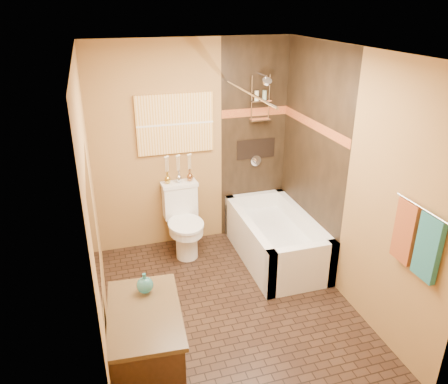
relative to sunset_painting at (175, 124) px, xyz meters
name	(u,v)px	position (x,y,z in m)	size (l,w,h in m)	color
floor	(230,307)	(0.21, -1.48, -1.55)	(3.00, 3.00, 0.00)	black
wall_left	(93,213)	(-0.99, -1.48, -0.30)	(0.02, 3.00, 2.50)	#A0733E
wall_right	(348,181)	(1.41, -1.48, -0.30)	(0.02, 3.00, 2.50)	#A0733E
wall_back	(193,146)	(0.21, 0.02, -0.30)	(2.40, 0.02, 2.50)	#A0733E
wall_front	(307,294)	(0.21, -2.98, -0.30)	(2.40, 0.02, 2.50)	#A0733E
ceiling	(232,51)	(0.21, -1.48, 0.95)	(3.00, 3.00, 0.00)	silver
alcove_tile_back	(254,141)	(0.99, 0.01, -0.30)	(0.85, 0.01, 2.50)	black
alcove_tile_right	(311,157)	(1.40, -0.73, -0.30)	(0.01, 1.50, 2.50)	black
mosaic_band_back	(255,112)	(0.99, 0.00, 0.07)	(0.85, 0.01, 0.10)	maroon
mosaic_band_right	(313,125)	(1.39, -0.73, 0.07)	(0.01, 1.50, 0.10)	maroon
alcove_niche	(256,149)	(1.01, 0.01, -0.40)	(0.50, 0.01, 0.25)	black
shower_fixtures	(260,110)	(1.01, -0.10, 0.12)	(0.24, 0.33, 1.16)	silver
curtain_rod	(247,92)	(0.61, -0.73, 0.47)	(0.03, 0.03, 1.55)	silver
towel_bar	(422,208)	(1.36, -2.53, -0.10)	(0.02, 0.02, 0.55)	silver
towel_teal	(428,248)	(1.37, -2.66, -0.37)	(0.05, 0.22, 0.52)	#1F6668
towel_rust	(405,232)	(1.37, -2.40, -0.37)	(0.05, 0.22, 0.52)	brown
sunset_painting	(175,124)	(0.00, 0.00, 0.00)	(0.90, 0.04, 0.70)	gold
vanity_mirror	(94,229)	(-0.98, -2.26, -0.05)	(0.01, 1.00, 0.90)	white
bathtub	(275,241)	(1.01, -0.73, -1.33)	(0.80, 1.50, 0.55)	white
toilet	(184,220)	(0.00, -0.28, -1.12)	(0.44, 0.65, 0.85)	white
vanity	(147,352)	(-0.71, -2.26, -1.16)	(0.60, 0.91, 0.77)	black
teal_bottle	(145,283)	(-0.66, -2.03, -0.69)	(0.13, 0.13, 0.21)	#267371
bud_vases	(178,168)	(0.00, -0.08, -0.52)	(0.34, 0.07, 0.34)	gold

